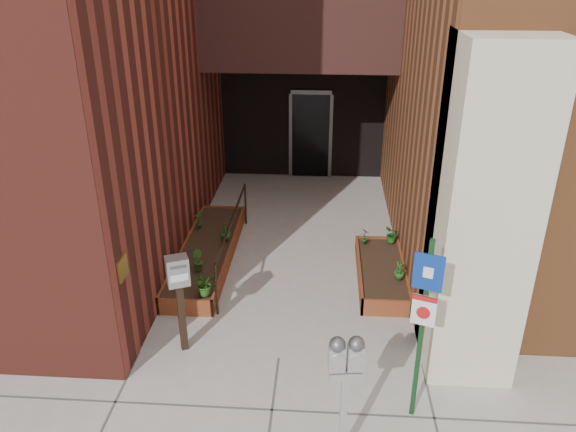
# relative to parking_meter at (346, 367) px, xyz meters

# --- Properties ---
(ground) EXTENTS (80.00, 80.00, 0.00)m
(ground) POSITION_rel_parking_meter_xyz_m (-0.85, 1.66, -1.28)
(ground) COLOR #9E9991
(ground) RESTS_ON ground
(planter_left) EXTENTS (0.90, 3.60, 0.30)m
(planter_left) POSITION_rel_parking_meter_xyz_m (-2.40, 4.36, -1.15)
(planter_left) COLOR brown
(planter_left) RESTS_ON ground
(planter_right) EXTENTS (0.80, 2.20, 0.30)m
(planter_right) POSITION_rel_parking_meter_xyz_m (0.75, 3.86, -1.15)
(planter_right) COLOR brown
(planter_right) RESTS_ON ground
(handrail) EXTENTS (0.04, 3.34, 0.90)m
(handrail) POSITION_rel_parking_meter_xyz_m (-1.90, 4.31, -0.54)
(handrail) COLOR black
(handrail) RESTS_ON ground
(parking_meter) EXTENTS (0.38, 0.19, 1.66)m
(parking_meter) POSITION_rel_parking_meter_xyz_m (0.00, 0.00, 0.00)
(parking_meter) COLOR #B0B0B2
(parking_meter) RESTS_ON ground
(sign_post) EXTENTS (0.32, 0.13, 2.42)m
(sign_post) POSITION_rel_parking_meter_xyz_m (0.88, 0.72, 0.21)
(sign_post) COLOR #133618
(sign_post) RESTS_ON ground
(payment_dropbox) EXTENTS (0.36, 0.32, 1.49)m
(payment_dropbox) POSITION_rel_parking_meter_xyz_m (-2.22, 1.79, -0.20)
(payment_dropbox) COLOR black
(payment_dropbox) RESTS_ON ground
(shrub_left_a) EXTENTS (0.48, 0.48, 0.39)m
(shrub_left_a) POSITION_rel_parking_meter_xyz_m (-2.10, 2.76, -0.79)
(shrub_left_a) COLOR #2C5E1A
(shrub_left_a) RESTS_ON planter_left
(shrub_left_b) EXTENTS (0.27, 0.27, 0.35)m
(shrub_left_b) POSITION_rel_parking_meter_xyz_m (-2.37, 3.51, -0.81)
(shrub_left_b) COLOR #254F16
(shrub_left_b) RESTS_ON planter_left
(shrub_left_c) EXTENTS (0.27, 0.27, 0.34)m
(shrub_left_c) POSITION_rel_parking_meter_xyz_m (-2.10, 4.66, -0.81)
(shrub_left_c) COLOR #1A5819
(shrub_left_c) RESTS_ON planter_left
(shrub_left_d) EXTENTS (0.25, 0.25, 0.34)m
(shrub_left_d) POSITION_rel_parking_meter_xyz_m (-2.70, 5.11, -0.81)
(shrub_left_d) COLOR #225819
(shrub_left_d) RESTS_ON planter_left
(shrub_right_a) EXTENTS (0.23, 0.23, 0.30)m
(shrub_right_a) POSITION_rel_parking_meter_xyz_m (1.00, 3.45, -0.83)
(shrub_right_a) COLOR #225A19
(shrub_right_a) RESTS_ON planter_right
(shrub_right_b) EXTENTS (0.23, 0.23, 0.31)m
(shrub_right_b) POSITION_rel_parking_meter_xyz_m (0.50, 4.65, -0.83)
(shrub_right_b) COLOR #17511B
(shrub_right_b) RESTS_ON planter_right
(shrub_right_c) EXTENTS (0.30, 0.30, 0.31)m
(shrub_right_c) POSITION_rel_parking_meter_xyz_m (1.00, 4.73, -0.83)
(shrub_right_c) COLOR #1B5F1B
(shrub_right_c) RESTS_ON planter_right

